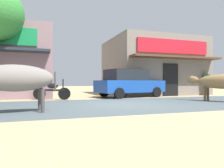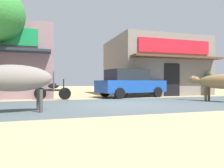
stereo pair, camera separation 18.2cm
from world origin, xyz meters
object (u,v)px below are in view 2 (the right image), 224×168
Objects in this scene: pedestrian_by_shop at (208,81)px; cow_far_dark at (223,82)px; parked_hatchback_car at (130,83)px; cow_near_brown at (12,78)px; parked_motorcycle at (53,91)px.

cow_far_dark is at bearing -124.96° from pedestrian_by_shop.
cow_far_dark is at bearing -55.59° from parked_hatchback_car.
cow_near_brown is at bearing -156.76° from pedestrian_by_shop.
pedestrian_by_shop reaches higher than cow_far_dark.
parked_hatchback_car is 2.67× the size of pedestrian_by_shop.
parked_motorcycle is 0.66× the size of cow_near_brown.
cow_near_brown is (-5.77, -5.07, 0.16)m from parked_hatchback_car.
cow_near_brown is 12.38m from pedestrian_by_shop.
cow_near_brown is at bearing -173.83° from cow_far_dark.
parked_hatchback_car reaches higher than cow_far_dark.
cow_far_dark reaches higher than parked_motorcycle.
parked_hatchback_car is at bearing 7.07° from parked_motorcycle.
parked_hatchback_car is 5.02m from cow_far_dark.
cow_near_brown is 1.66× the size of pedestrian_by_shop.
parked_motorcycle is 10.09m from pedestrian_by_shop.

